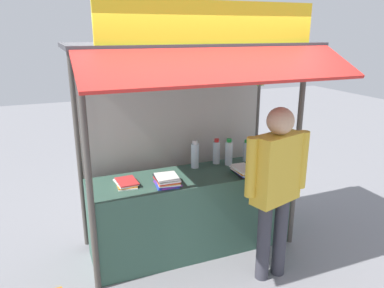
{
  "coord_description": "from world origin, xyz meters",
  "views": [
    {
      "loc": [
        -1.4,
        -3.44,
        2.37
      ],
      "look_at": [
        0.0,
        0.0,
        1.23
      ],
      "focal_mm": 34.56,
      "sensor_mm": 36.0,
      "label": 1
    }
  ],
  "objects_px": {
    "banana_bunch_leftmost": "(261,77)",
    "banana_bunch_rightmost": "(295,75)",
    "water_bottle_front_left": "(216,152)",
    "magazine_stack_back_right": "(126,183)",
    "water_bottle_back_left": "(246,151)",
    "water_bottle_far_right": "(256,149)",
    "magazine_stack_right": "(243,171)",
    "water_bottle_mid_left": "(229,153)",
    "banana_bunch_inner_left": "(217,78)",
    "magazine_stack_left": "(167,180)",
    "vendor_person": "(276,180)",
    "water_bottle_center": "(195,155)",
    "banana_bunch_inner_right": "(189,80)"
  },
  "relations": [
    {
      "from": "magazine_stack_right",
      "to": "banana_bunch_rightmost",
      "type": "distance_m",
      "value": 1.13
    },
    {
      "from": "water_bottle_back_left",
      "to": "banana_bunch_rightmost",
      "type": "height_order",
      "value": "banana_bunch_rightmost"
    },
    {
      "from": "magazine_stack_left",
      "to": "magazine_stack_right",
      "type": "bearing_deg",
      "value": -3.44
    },
    {
      "from": "water_bottle_front_left",
      "to": "water_bottle_back_left",
      "type": "bearing_deg",
      "value": -8.22
    },
    {
      "from": "water_bottle_center",
      "to": "magazine_stack_back_right",
      "type": "xyz_separation_m",
      "value": [
        -0.83,
        -0.2,
        -0.13
      ]
    },
    {
      "from": "banana_bunch_leftmost",
      "to": "water_bottle_back_left",
      "type": "bearing_deg",
      "value": 68.24
    },
    {
      "from": "magazine_stack_right",
      "to": "vendor_person",
      "type": "distance_m",
      "value": 0.58
    },
    {
      "from": "magazine_stack_back_right",
      "to": "banana_bunch_inner_right",
      "type": "relative_size",
      "value": 1.16
    },
    {
      "from": "magazine_stack_left",
      "to": "banana_bunch_rightmost",
      "type": "relative_size",
      "value": 1.14
    },
    {
      "from": "water_bottle_mid_left",
      "to": "magazine_stack_back_right",
      "type": "distance_m",
      "value": 1.25
    },
    {
      "from": "magazine_stack_left",
      "to": "banana_bunch_rightmost",
      "type": "distance_m",
      "value": 1.64
    },
    {
      "from": "water_bottle_center",
      "to": "vendor_person",
      "type": "height_order",
      "value": "vendor_person"
    },
    {
      "from": "magazine_stack_left",
      "to": "magazine_stack_right",
      "type": "xyz_separation_m",
      "value": [
        0.84,
        -0.05,
        -0.01
      ]
    },
    {
      "from": "water_bottle_front_left",
      "to": "banana_bunch_leftmost",
      "type": "bearing_deg",
      "value": -79.56
    },
    {
      "from": "banana_bunch_leftmost",
      "to": "banana_bunch_rightmost",
      "type": "xyz_separation_m",
      "value": [
        0.4,
        0.0,
        -0.0
      ]
    },
    {
      "from": "water_bottle_far_right",
      "to": "magazine_stack_right",
      "type": "bearing_deg",
      "value": -134.38
    },
    {
      "from": "water_bottle_center",
      "to": "magazine_stack_right",
      "type": "xyz_separation_m",
      "value": [
        0.39,
        -0.41,
        -0.11
      ]
    },
    {
      "from": "water_bottle_front_left",
      "to": "banana_bunch_inner_left",
      "type": "bearing_deg",
      "value": -116.88
    },
    {
      "from": "magazine_stack_right",
      "to": "banana_bunch_leftmost",
      "type": "relative_size",
      "value": 1.15
    },
    {
      "from": "banana_bunch_inner_left",
      "to": "vendor_person",
      "type": "distance_m",
      "value": 1.09
    },
    {
      "from": "water_bottle_front_left",
      "to": "banana_bunch_inner_right",
      "type": "distance_m",
      "value": 1.3
    },
    {
      "from": "water_bottle_back_left",
      "to": "banana_bunch_inner_right",
      "type": "xyz_separation_m",
      "value": [
        -0.97,
        -0.61,
        0.95
      ]
    },
    {
      "from": "magazine_stack_left",
      "to": "magazine_stack_back_right",
      "type": "relative_size",
      "value": 0.96
    },
    {
      "from": "water_bottle_mid_left",
      "to": "banana_bunch_inner_left",
      "type": "xyz_separation_m",
      "value": [
        -0.45,
        -0.57,
        0.94
      ]
    },
    {
      "from": "water_bottle_mid_left",
      "to": "magazine_stack_right",
      "type": "bearing_deg",
      "value": -91.05
    },
    {
      "from": "water_bottle_back_left",
      "to": "magazine_stack_back_right",
      "type": "relative_size",
      "value": 0.9
    },
    {
      "from": "banana_bunch_inner_left",
      "to": "water_bottle_back_left",
      "type": "bearing_deg",
      "value": 40.94
    },
    {
      "from": "water_bottle_mid_left",
      "to": "magazine_stack_right",
      "type": "xyz_separation_m",
      "value": [
        -0.01,
        -0.35,
        -0.1
      ]
    },
    {
      "from": "water_bottle_back_left",
      "to": "water_bottle_front_left",
      "type": "relative_size",
      "value": 0.87
    },
    {
      "from": "water_bottle_front_left",
      "to": "magazine_stack_back_right",
      "type": "height_order",
      "value": "water_bottle_front_left"
    },
    {
      "from": "banana_bunch_rightmost",
      "to": "banana_bunch_inner_left",
      "type": "height_order",
      "value": "same"
    },
    {
      "from": "vendor_person",
      "to": "water_bottle_far_right",
      "type": "bearing_deg",
      "value": -127.98
    },
    {
      "from": "magazine_stack_back_right",
      "to": "vendor_person",
      "type": "distance_m",
      "value": 1.47
    },
    {
      "from": "water_bottle_center",
      "to": "magazine_stack_right",
      "type": "relative_size",
      "value": 1.04
    },
    {
      "from": "magazine_stack_back_right",
      "to": "vendor_person",
      "type": "xyz_separation_m",
      "value": [
        1.25,
        -0.77,
        0.13
      ]
    },
    {
      "from": "water_bottle_back_left",
      "to": "banana_bunch_rightmost",
      "type": "xyz_separation_m",
      "value": [
        0.15,
        -0.61,
        0.95
      ]
    },
    {
      "from": "vendor_person",
      "to": "magazine_stack_back_right",
      "type": "bearing_deg",
      "value": -48.16
    },
    {
      "from": "banana_bunch_inner_right",
      "to": "water_bottle_front_left",
      "type": "bearing_deg",
      "value": 47.35
    },
    {
      "from": "water_bottle_far_right",
      "to": "banana_bunch_inner_left",
      "type": "bearing_deg",
      "value": -143.09
    },
    {
      "from": "water_bottle_front_left",
      "to": "magazine_stack_back_right",
      "type": "bearing_deg",
      "value": -168.08
    },
    {
      "from": "banana_bunch_inner_left",
      "to": "water_bottle_front_left",
      "type": "bearing_deg",
      "value": 63.12
    },
    {
      "from": "banana_bunch_leftmost",
      "to": "banana_bunch_rightmost",
      "type": "bearing_deg",
      "value": 0.44
    },
    {
      "from": "magazine_stack_back_right",
      "to": "banana_bunch_leftmost",
      "type": "distance_m",
      "value": 1.68
    },
    {
      "from": "magazine_stack_left",
      "to": "magazine_stack_back_right",
      "type": "height_order",
      "value": "magazine_stack_left"
    },
    {
      "from": "water_bottle_back_left",
      "to": "water_bottle_mid_left",
      "type": "xyz_separation_m",
      "value": [
        -0.25,
        -0.04,
        0.02
      ]
    },
    {
      "from": "banana_bunch_rightmost",
      "to": "banana_bunch_leftmost",
      "type": "bearing_deg",
      "value": -179.56
    },
    {
      "from": "water_bottle_far_right",
      "to": "water_bottle_center",
      "type": "xyz_separation_m",
      "value": [
        -0.81,
        -0.02,
        0.04
      ]
    },
    {
      "from": "banana_bunch_rightmost",
      "to": "magazine_stack_right",
      "type": "bearing_deg",
      "value": 152.11
    },
    {
      "from": "magazine_stack_left",
      "to": "banana_bunch_rightmost",
      "type": "xyz_separation_m",
      "value": [
        1.25,
        -0.27,
        1.02
      ]
    },
    {
      "from": "magazine_stack_left",
      "to": "banana_bunch_leftmost",
      "type": "relative_size",
      "value": 1.04
    }
  ]
}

